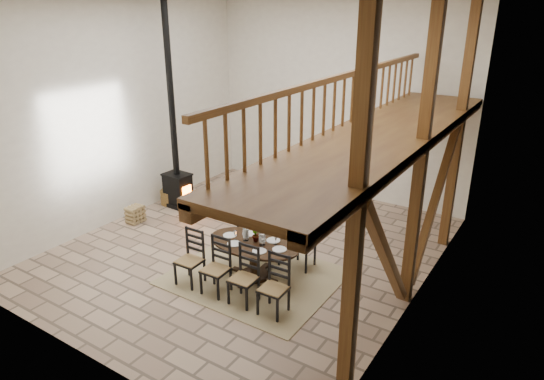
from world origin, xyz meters
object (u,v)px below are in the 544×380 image
Objects in this scene: dining_table at (252,261)px; log_basket at (171,196)px; log_stack at (135,214)px; wood_stove at (176,164)px.

dining_table is 4.31m from log_basket.
dining_table is 5.43× the size of log_stack.
dining_table is 4.07× the size of log_basket.
log_stack is (-0.16, -1.29, -0.92)m from wood_stove.
wood_stove is 1.60m from log_stack.
wood_stove is at bearing -3.09° from log_basket.
log_basket reaches higher than log_stack.
wood_stove is at bearing 150.59° from dining_table.
log_stack is at bearing -94.44° from wood_stove.
log_basket is 1.31m from log_stack.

